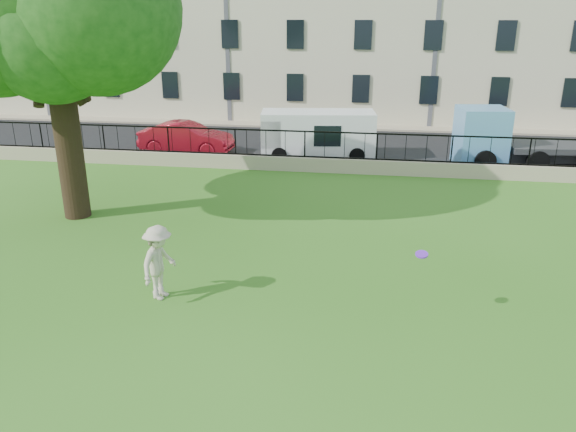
% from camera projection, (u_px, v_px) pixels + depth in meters
% --- Properties ---
extents(ground, '(120.00, 120.00, 0.00)m').
position_uv_depth(ground, '(238.00, 308.00, 12.79)').
color(ground, '#316C19').
rests_on(ground, ground).
extents(retaining_wall, '(50.00, 0.40, 0.60)m').
position_uv_depth(retaining_wall, '(305.00, 164.00, 23.84)').
color(retaining_wall, tan).
rests_on(retaining_wall, ground).
extents(iron_railing, '(50.00, 0.05, 1.13)m').
position_uv_depth(iron_railing, '(305.00, 144.00, 23.55)').
color(iron_railing, black).
rests_on(iron_railing, retaining_wall).
extents(street, '(60.00, 9.00, 0.01)m').
position_uv_depth(street, '(316.00, 147.00, 28.31)').
color(street, black).
rests_on(street, ground).
extents(sidewalk, '(60.00, 1.40, 0.12)m').
position_uv_depth(sidewalk, '(326.00, 126.00, 33.13)').
color(sidewalk, tan).
rests_on(sidewalk, ground).
extents(building_row, '(56.40, 10.40, 13.80)m').
position_uv_depth(building_row, '(336.00, 4.00, 36.06)').
color(building_row, beige).
rests_on(building_row, ground).
extents(man, '(0.91, 1.28, 1.80)m').
position_uv_depth(man, '(159.00, 263.00, 12.96)').
color(man, beige).
rests_on(man, ground).
extents(frisbee, '(0.36, 0.35, 0.12)m').
position_uv_depth(frisbee, '(422.00, 254.00, 11.88)').
color(frisbee, '#6E24D0').
extents(red_sedan, '(4.53, 1.78, 1.47)m').
position_uv_depth(red_sedan, '(186.00, 138.00, 26.80)').
color(red_sedan, '#B51628').
rests_on(red_sedan, street).
extents(white_van, '(5.34, 2.65, 2.15)m').
position_uv_depth(white_van, '(318.00, 135.00, 25.77)').
color(white_van, white).
rests_on(white_van, street).
extents(blue_truck, '(6.21, 2.78, 2.52)m').
position_uv_depth(blue_truck, '(527.00, 137.00, 24.38)').
color(blue_truck, '#61A4E3').
rests_on(blue_truck, street).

